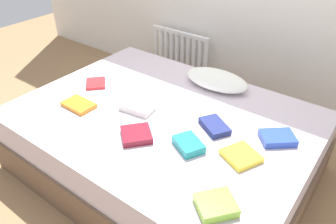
{
  "coord_description": "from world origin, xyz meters",
  "views": [
    {
      "loc": [
        1.13,
        -1.45,
        1.73
      ],
      "look_at": [
        0.0,
        0.05,
        0.48
      ],
      "focal_mm": 34.66,
      "sensor_mm": 36.0,
      "label": 1
    }
  ],
  "objects": [
    {
      "name": "radiator",
      "position": [
        -0.71,
        1.2,
        0.34
      ],
      "size": [
        0.68,
        0.04,
        0.49
      ],
      "color": "white",
      "rests_on": "ground"
    },
    {
      "name": "textbook_lime",
      "position": [
        0.69,
        -0.5,
        0.52
      ],
      "size": [
        0.23,
        0.24,
        0.05
      ],
      "primitive_type": "cube",
      "rotation": [
        0.0,
        0.0,
        0.9
      ],
      "color": "#8CC638",
      "rests_on": "bed"
    },
    {
      "name": "textbook_red",
      "position": [
        -0.67,
        -0.0,
        0.51
      ],
      "size": [
        0.23,
        0.23,
        0.02
      ],
      "primitive_type": "cube",
      "rotation": [
        0.0,
        0.0,
        -0.76
      ],
      "color": "red",
      "rests_on": "bed"
    },
    {
      "name": "textbook_white",
      "position": [
        -0.17,
        -0.08,
        0.52
      ],
      "size": [
        0.24,
        0.17,
        0.04
      ],
      "primitive_type": "cube",
      "rotation": [
        0.0,
        0.0,
        0.14
      ],
      "color": "white",
      "rests_on": "bed"
    },
    {
      "name": "bed",
      "position": [
        0.0,
        0.0,
        0.25
      ],
      "size": [
        2.0,
        1.5,
        0.5
      ],
      "color": "brown",
      "rests_on": "ground"
    },
    {
      "name": "ground_plane",
      "position": [
        0.0,
        0.0,
        0.0
      ],
      "size": [
        8.0,
        8.0,
        0.0
      ],
      "primitive_type": "plane",
      "color": "#93704C"
    },
    {
      "name": "textbook_orange",
      "position": [
        -0.53,
        -0.29,
        0.51
      ],
      "size": [
        0.23,
        0.15,
        0.03
      ],
      "primitive_type": "cube",
      "rotation": [
        0.0,
        0.0,
        -0.02
      ],
      "color": "orange",
      "rests_on": "bed"
    },
    {
      "name": "textbook_teal",
      "position": [
        0.34,
        -0.21,
        0.52
      ],
      "size": [
        0.22,
        0.2,
        0.05
      ],
      "primitive_type": "cube",
      "rotation": [
        0.0,
        0.0,
        -0.48
      ],
      "color": "teal",
      "rests_on": "bed"
    },
    {
      "name": "textbook_yellow",
      "position": [
        0.63,
        -0.1,
        0.52
      ],
      "size": [
        0.24,
        0.24,
        0.03
      ],
      "primitive_type": "cube",
      "rotation": [
        0.0,
        0.0,
        -0.44
      ],
      "color": "yellow",
      "rests_on": "bed"
    },
    {
      "name": "textbook_navy",
      "position": [
        0.37,
        0.05,
        0.52
      ],
      "size": [
        0.24,
        0.22,
        0.04
      ],
      "primitive_type": "cube",
      "rotation": [
        0.0,
        0.0,
        -0.55
      ],
      "color": "navy",
      "rests_on": "bed"
    },
    {
      "name": "textbook_maroon",
      "position": [
        0.03,
        -0.31,
        0.52
      ],
      "size": [
        0.25,
        0.25,
        0.04
      ],
      "primitive_type": "cube",
      "rotation": [
        0.0,
        0.0,
        -0.7
      ],
      "color": "maroon",
      "rests_on": "bed"
    },
    {
      "name": "pillow",
      "position": [
        0.1,
        0.54,
        0.56
      ],
      "size": [
        0.51,
        0.29,
        0.11
      ],
      "primitive_type": "ellipsoid",
      "color": "white",
      "rests_on": "bed"
    },
    {
      "name": "textbook_blue",
      "position": [
        0.73,
        0.17,
        0.52
      ],
      "size": [
        0.25,
        0.24,
        0.04
      ],
      "primitive_type": "cube",
      "rotation": [
        0.0,
        0.0,
        0.71
      ],
      "color": "#2847B7",
      "rests_on": "bed"
    }
  ]
}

